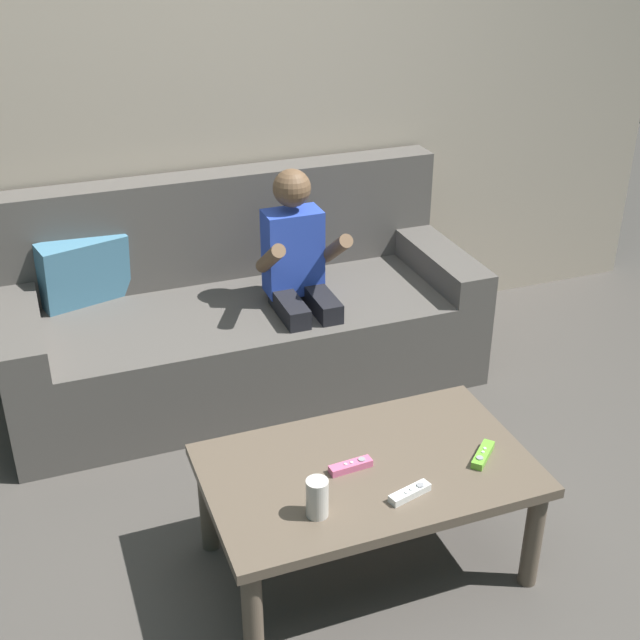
{
  "coord_description": "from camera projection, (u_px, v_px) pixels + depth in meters",
  "views": [
    {
      "loc": [
        -0.85,
        -1.76,
        2.05
      ],
      "look_at": [
        0.12,
        0.83,
        0.59
      ],
      "focal_mm": 47.5,
      "sensor_mm": 36.0,
      "label": 1
    }
  ],
  "objects": [
    {
      "name": "game_remote_pink_center",
      "position": [
        351.0,
        466.0,
        2.63
      ],
      "size": [
        0.14,
        0.05,
        0.03
      ],
      "color": "pink",
      "rests_on": "coffee_table"
    },
    {
      "name": "game_remote_lime_far_corner",
      "position": [
        483.0,
        455.0,
        2.68
      ],
      "size": [
        0.13,
        0.12,
        0.03
      ],
      "color": "#72C638",
      "rests_on": "coffee_table"
    },
    {
      "name": "coffee_table",
      "position": [
        367.0,
        480.0,
        2.68
      ],
      "size": [
        1.03,
        0.62,
        0.41
      ],
      "color": "brown",
      "rests_on": "ground"
    },
    {
      "name": "wall_back",
      "position": [
        209.0,
        83.0,
        3.64
      ],
      "size": [
        4.66,
        0.05,
        2.5
      ],
      "primitive_type": "cube",
      "color": "#B2A38E",
      "rests_on": "ground"
    },
    {
      "name": "soda_can",
      "position": [
        317.0,
        498.0,
        2.42
      ],
      "size": [
        0.07,
        0.07,
        0.12
      ],
      "primitive_type": "cylinder",
      "color": "silver",
      "rests_on": "coffee_table"
    },
    {
      "name": "game_remote_white_near_edge",
      "position": [
        410.0,
        493.0,
        2.51
      ],
      "size": [
        0.14,
        0.07,
        0.03
      ],
      "color": "white",
      "rests_on": "coffee_table"
    },
    {
      "name": "ground_plane",
      "position": [
        375.0,
        604.0,
        2.68
      ],
      "size": [
        9.31,
        9.31,
        0.0
      ],
      "primitive_type": "plane",
      "color": "#4C4742"
    },
    {
      "name": "couch",
      "position": [
        239.0,
        318.0,
        3.76
      ],
      "size": [
        2.03,
        0.8,
        0.89
      ],
      "color": "#56514C",
      "rests_on": "ground"
    },
    {
      "name": "person_seated_on_couch",
      "position": [
        300.0,
        274.0,
        3.55
      ],
      "size": [
        0.34,
        0.42,
        0.99
      ],
      "color": "black",
      "rests_on": "ground"
    }
  ]
}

